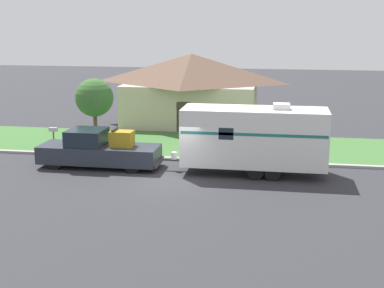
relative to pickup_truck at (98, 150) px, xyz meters
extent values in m
plane|color=#2D2D33|center=(4.24, -1.76, -0.88)|extent=(120.00, 120.00, 0.00)
cube|color=#999993|center=(4.24, 1.99, -0.81)|extent=(80.00, 0.30, 0.14)
cube|color=#3D6B33|center=(4.24, 5.64, -0.86)|extent=(80.00, 7.00, 0.03)
cube|color=beige|center=(2.80, 12.44, 0.63)|extent=(9.28, 6.36, 3.02)
pyramid|color=brown|center=(2.80, 12.44, 3.18)|extent=(10.02, 6.87, 2.08)
cube|color=#4C3828|center=(2.80, 9.29, 0.17)|extent=(1.00, 0.06, 2.10)
cylinder|color=black|center=(-2.06, -0.84, -0.43)|extent=(0.89, 0.28, 0.89)
cylinder|color=black|center=(-2.06, 0.84, -0.43)|extent=(0.89, 0.28, 0.89)
cylinder|color=black|center=(2.04, -0.84, -0.43)|extent=(0.89, 0.28, 0.89)
cylinder|color=black|center=(2.04, 0.84, -0.43)|extent=(0.89, 0.28, 0.89)
cube|color=#282D38|center=(-1.25, 0.00, -0.18)|extent=(3.60, 2.04, 0.89)
cube|color=#19232D|center=(-0.60, 0.00, 0.67)|extent=(1.87, 1.88, 0.82)
cube|color=#282D38|center=(1.85, 0.00, -0.18)|extent=(2.60, 2.04, 0.89)
cube|color=#333333|center=(3.21, 0.00, -0.51)|extent=(0.12, 1.84, 0.20)
cube|color=olive|center=(1.28, 0.00, 0.66)|extent=(1.15, 0.86, 0.80)
cube|color=black|center=(0.91, 0.00, 1.14)|extent=(0.10, 0.94, 0.08)
cylinder|color=black|center=(8.16, -1.03, -0.50)|extent=(0.75, 0.22, 0.75)
cylinder|color=black|center=(8.16, 1.03, -0.50)|extent=(0.75, 0.22, 0.75)
cylinder|color=black|center=(8.98, -1.03, -0.50)|extent=(0.75, 0.22, 0.75)
cylinder|color=black|center=(8.98, 1.03, -0.50)|extent=(0.75, 0.22, 0.75)
cube|color=silver|center=(8.01, 0.00, 1.01)|extent=(7.03, 2.35, 2.80)
cube|color=#1E6660|center=(8.01, -1.18, 1.36)|extent=(6.89, 0.01, 0.14)
cube|color=#383838|center=(3.95, 0.00, -0.34)|extent=(1.09, 0.12, 0.10)
cylinder|color=silver|center=(4.00, 0.00, -0.11)|extent=(0.28, 0.28, 0.36)
cube|color=silver|center=(9.27, 0.00, 2.55)|extent=(0.80, 0.68, 0.28)
cube|color=#19232D|center=(6.74, -1.18, 1.36)|extent=(0.70, 0.01, 0.56)
cylinder|color=brown|center=(-3.67, 2.77, -0.28)|extent=(0.09, 0.09, 1.19)
cube|color=#B2B2B2|center=(-3.67, 2.77, 0.42)|extent=(0.48, 0.20, 0.22)
cylinder|color=brown|center=(-1.98, 5.15, 0.11)|extent=(0.24, 0.24, 1.98)
sphere|color=#38662D|center=(-1.98, 5.15, 1.97)|extent=(2.33, 2.33, 2.33)
camera|label=1|loc=(9.23, -25.68, 6.61)|focal=50.00mm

